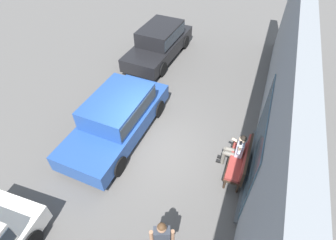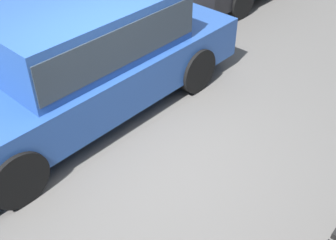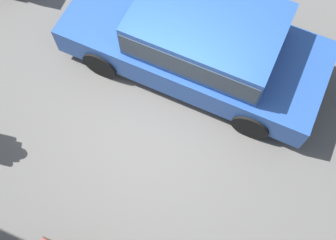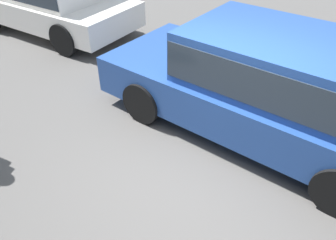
{
  "view_description": "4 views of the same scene",
  "coord_description": "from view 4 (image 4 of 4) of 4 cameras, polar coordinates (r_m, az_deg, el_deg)",
  "views": [
    {
      "loc": [
        5.27,
        2.6,
        6.97
      ],
      "look_at": [
        -0.33,
        0.4,
        1.14
      ],
      "focal_mm": 28.0,
      "sensor_mm": 36.0,
      "label": 1
    },
    {
      "loc": [
        2.66,
        2.6,
        3.48
      ],
      "look_at": [
        0.22,
        0.51,
        0.97
      ],
      "focal_mm": 45.0,
      "sensor_mm": 36.0,
      "label": 2
    },
    {
      "loc": [
        -1.29,
        2.6,
        6.99
      ],
      "look_at": [
        -0.35,
        0.33,
        1.2
      ],
      "focal_mm": 45.0,
      "sensor_mm": 36.0,
      "label": 3
    },
    {
      "loc": [
        -1.39,
        2.6,
        3.12
      ],
      "look_at": [
        0.44,
        0.04,
        0.77
      ],
      "focal_mm": 35.0,
      "sensor_mm": 36.0,
      "label": 4
    }
  ],
  "objects": [
    {
      "name": "ground_plane",
      "position": [
        4.29,
        5.1,
        -10.04
      ],
      "size": [
        60.0,
        60.0,
        0.0
      ],
      "primitive_type": "plane",
      "color": "#565451"
    },
    {
      "name": "parked_car_mid",
      "position": [
        4.77,
        16.91,
        6.47
      ],
      "size": [
        4.75,
        2.11,
        1.53
      ],
      "color": "#23478E",
      "rests_on": "ground_plane"
    }
  ]
}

